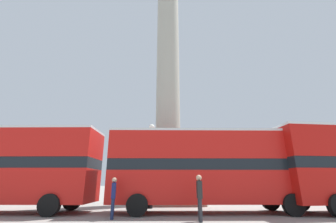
% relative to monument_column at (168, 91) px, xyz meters
% --- Properties ---
extents(ground_plane, '(200.00, 200.00, 0.00)m').
position_rel_monument_column_xyz_m(ground_plane, '(0.00, 0.00, -9.04)').
color(ground_plane, gray).
extents(monument_column, '(4.87, 4.87, 24.13)m').
position_rel_monument_column_xyz_m(monument_column, '(0.00, 0.00, 0.00)').
color(monument_column, '#A39E8E').
rests_on(monument_column, ground_plane).
extents(bus_b, '(10.44, 2.93, 4.15)m').
position_rel_monument_column_xyz_m(bus_b, '(1.95, -5.61, -6.74)').
color(bus_b, red).
rests_on(bus_b, ground_plane).
extents(bus_c, '(10.36, 3.26, 4.31)m').
position_rel_monument_column_xyz_m(bus_c, '(-9.28, -5.06, -6.66)').
color(bus_c, red).
rests_on(bus_c, ground_plane).
extents(equestrian_statue, '(3.65, 3.34, 5.92)m').
position_rel_monument_column_xyz_m(equestrian_statue, '(-8.93, 4.11, -7.33)').
color(equestrian_statue, '#A39E8E').
rests_on(equestrian_statue, ground_plane).
extents(street_lamp, '(0.40, 0.40, 5.23)m').
position_rel_monument_column_xyz_m(street_lamp, '(-1.23, -3.21, -6.21)').
color(street_lamp, black).
rests_on(street_lamp, ground_plane).
extents(pedestrian_near_lamp, '(0.24, 0.48, 1.80)m').
position_rel_monument_column_xyz_m(pedestrian_near_lamp, '(0.93, -8.17, -8.02)').
color(pedestrian_near_lamp, '#28282D').
rests_on(pedestrian_near_lamp, ground_plane).
extents(pedestrian_by_plinth, '(0.24, 0.47, 1.71)m').
position_rel_monument_column_xyz_m(pedestrian_by_plinth, '(-2.72, -7.34, -8.08)').
color(pedestrian_by_plinth, '#192347').
rests_on(pedestrian_by_plinth, ground_plane).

